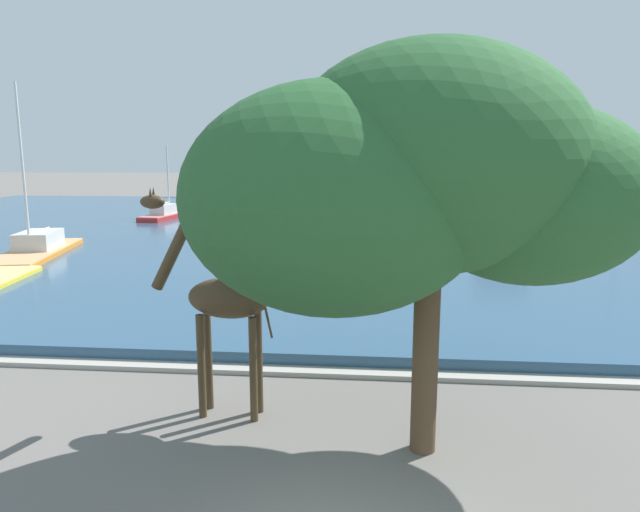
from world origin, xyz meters
TOP-DOWN VIEW (x-y plane):
  - harbor_water at (0.00, 32.48)m, footprint 84.63×51.17m
  - quay_edge_coping at (0.00, 6.64)m, footprint 84.63×0.50m
  - giraffe_statue at (-2.64, 4.32)m, footprint 2.71×0.76m
  - sailboat_teal at (15.42, 29.96)m, footprint 4.66×9.41m
  - sailboat_red at (-15.52, 36.64)m, footprint 2.46×7.36m
  - sailboat_green at (9.33, 42.13)m, footprint 2.71×8.59m
  - sailboat_orange at (-16.09, 19.09)m, footprint 4.14×9.39m
  - sailboat_navy at (16.55, 52.31)m, footprint 3.70×9.34m
  - shade_tree at (1.05, 3.13)m, footprint 7.90×5.48m
  - townhouse_narrow_midrow at (-13.94, 63.42)m, footprint 6.15×6.17m
  - townhouse_end_terrace at (-5.67, 63.21)m, footprint 5.15×6.64m
  - townhouse_tall_gabled at (5.76, 62.59)m, footprint 6.72×6.56m
  - townhouse_corner_house at (15.58, 61.73)m, footprint 5.41×6.45m

SIDE VIEW (x-z plane):
  - quay_edge_coping at x=0.00m, z-range 0.00..0.12m
  - harbor_water at x=0.00m, z-range 0.00..0.41m
  - sailboat_teal at x=15.42m, z-range -2.98..3.73m
  - sailboat_navy at x=16.55m, z-range -4.28..5.15m
  - sailboat_green at x=9.33m, z-range -3.71..4.59m
  - sailboat_orange at x=-16.09m, z-range -3.81..4.83m
  - sailboat_red at x=-15.52m, z-range -2.48..3.52m
  - giraffe_statue at x=-2.64m, z-range 0.05..4.77m
  - townhouse_tall_gabled at x=5.76m, z-range 0.01..8.36m
  - townhouse_narrow_midrow at x=-13.94m, z-range 0.01..9.46m
  - shade_tree at x=1.05m, z-range 1.29..8.52m
  - townhouse_end_terrace at x=-5.67m, z-range 0.01..10.06m
  - townhouse_corner_house at x=15.58m, z-range 0.01..10.68m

